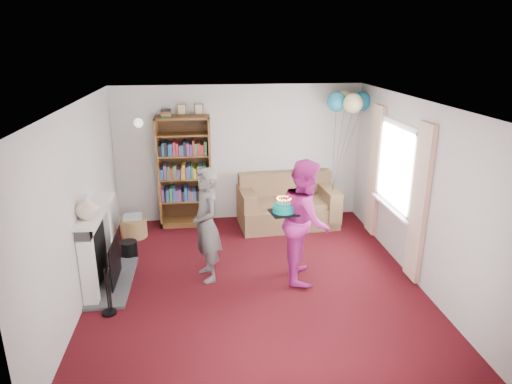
{
  "coord_description": "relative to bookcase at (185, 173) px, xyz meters",
  "views": [
    {
      "loc": [
        -0.66,
        -5.67,
        3.25
      ],
      "look_at": [
        0.09,
        0.6,
        1.13
      ],
      "focal_mm": 32.0,
      "sensor_mm": 36.0,
      "label": 1
    }
  ],
  "objects": [
    {
      "name": "wall_left",
      "position": [
        -1.26,
        -2.3,
        0.27
      ],
      "size": [
        0.02,
        5.0,
        2.5
      ],
      "primitive_type": "cube",
      "color": "silver",
      "rests_on": "ground"
    },
    {
      "name": "fireplace",
      "position": [
        -1.09,
        -2.11,
        -0.46
      ],
      "size": [
        0.55,
        1.8,
        1.12
      ],
      "color": "#3F3F42",
      "rests_on": "ground"
    },
    {
      "name": "wall_back",
      "position": [
        1.0,
        0.21,
        0.27
      ],
      "size": [
        4.5,
        0.02,
        2.5
      ],
      "primitive_type": "cube",
      "color": "silver",
      "rests_on": "ground"
    },
    {
      "name": "ground",
      "position": [
        1.0,
        -2.3,
        -0.98
      ],
      "size": [
        5.0,
        5.0,
        0.0
      ],
      "primitive_type": "plane",
      "color": "#390808",
      "rests_on": "ground"
    },
    {
      "name": "wicker_basket",
      "position": [
        -0.9,
        -0.51,
        -0.79
      ],
      "size": [
        0.45,
        0.45,
        0.4
      ],
      "rotation": [
        0.0,
        0.0,
        0.11
      ],
      "color": "olive",
      "rests_on": "ground"
    },
    {
      "name": "ceiling",
      "position": [
        1.0,
        -2.3,
        1.53
      ],
      "size": [
        4.5,
        5.0,
        0.01
      ],
      "primitive_type": "cube",
      "color": "white",
      "rests_on": "wall_back"
    },
    {
      "name": "person_striped",
      "position": [
        0.35,
        -2.1,
        -0.16
      ],
      "size": [
        0.55,
        0.68,
        1.63
      ],
      "primitive_type": "imported",
      "rotation": [
        0.0,
        0.0,
        -1.27
      ],
      "color": "black",
      "rests_on": "ground"
    },
    {
      "name": "wall_sconce",
      "position": [
        -0.75,
        0.06,
        0.91
      ],
      "size": [
        0.16,
        0.23,
        0.16
      ],
      "color": "gold",
      "rests_on": "ground"
    },
    {
      "name": "balloons",
      "position": [
        2.9,
        -0.19,
        1.24
      ],
      "size": [
        0.78,
        0.78,
        1.72
      ],
      "color": "#3F3F3F",
      "rests_on": "ground"
    },
    {
      "name": "window_bay",
      "position": [
        3.21,
        -1.7,
        0.23
      ],
      "size": [
        0.14,
        2.02,
        2.2
      ],
      "color": "white",
      "rests_on": "ground"
    },
    {
      "name": "sofa",
      "position": [
        1.84,
        -0.23,
        -0.63
      ],
      "size": [
        1.74,
        0.92,
        0.92
      ],
      "rotation": [
        0.0,
        0.0,
        0.08
      ],
      "color": "brown",
      "rests_on": "ground"
    },
    {
      "name": "person_magenta",
      "position": [
        1.72,
        -2.23,
        -0.11
      ],
      "size": [
        0.78,
        0.94,
        1.74
      ],
      "primitive_type": "imported",
      "rotation": [
        0.0,
        0.0,
        1.41
      ],
      "color": "#B92584",
      "rests_on": "ground"
    },
    {
      "name": "mantel_vase",
      "position": [
        -1.12,
        -2.45,
        0.31
      ],
      "size": [
        0.37,
        0.37,
        0.31
      ],
      "primitive_type": "imported",
      "rotation": [
        0.0,
        0.0,
        0.28
      ],
      "color": "beige",
      "rests_on": "fireplace"
    },
    {
      "name": "wall_right",
      "position": [
        3.26,
        -2.3,
        0.27
      ],
      "size": [
        0.02,
        5.0,
        2.5
      ],
      "primitive_type": "cube",
      "color": "silver",
      "rests_on": "ground"
    },
    {
      "name": "bookcase",
      "position": [
        0.0,
        0.0,
        0.0
      ],
      "size": [
        0.95,
        0.42,
        2.21
      ],
      "color": "#472B14",
      "rests_on": "ground"
    },
    {
      "name": "birthday_cake",
      "position": [
        1.39,
        -2.32,
        0.11
      ],
      "size": [
        0.35,
        0.35,
        0.22
      ],
      "rotation": [
        0.0,
        0.0,
        0.16
      ],
      "color": "black",
      "rests_on": "ground"
    }
  ]
}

